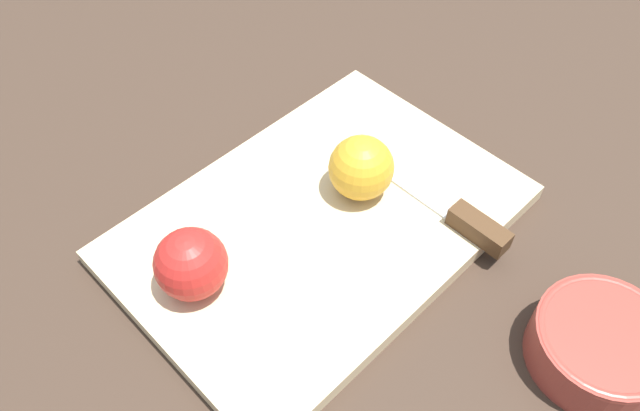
{
  "coord_description": "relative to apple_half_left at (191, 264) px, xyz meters",
  "views": [
    {
      "loc": [
        -0.27,
        -0.29,
        0.52
      ],
      "look_at": [
        0.0,
        0.0,
        0.04
      ],
      "focal_mm": 35.0,
      "sensor_mm": 36.0,
      "label": 1
    }
  ],
  "objects": [
    {
      "name": "apple_half_right",
      "position": [
        0.2,
        -0.02,
        0.0
      ],
      "size": [
        0.07,
        0.07,
        0.07
      ],
      "rotation": [
        0.0,
        0.0,
        3.19
      ],
      "color": "gold",
      "rests_on": "cutting_board"
    },
    {
      "name": "knife",
      "position": [
        0.24,
        -0.13,
        -0.02
      ],
      "size": [
        0.02,
        0.16,
        0.02
      ],
      "rotation": [
        0.0,
        0.0,
        1.61
      ],
      "color": "silver",
      "rests_on": "cutting_board"
    },
    {
      "name": "ground_plane",
      "position": [
        0.14,
        -0.02,
        -0.05
      ],
      "size": [
        4.0,
        4.0,
        0.0
      ],
      "primitive_type": "plane",
      "color": "#38281E"
    },
    {
      "name": "bowl",
      "position": [
        0.22,
        -0.29,
        -0.03
      ],
      "size": [
        0.12,
        0.12,
        0.05
      ],
      "color": "#99382D",
      "rests_on": "ground_plane"
    },
    {
      "name": "cutting_board",
      "position": [
        0.14,
        -0.02,
        -0.04
      ],
      "size": [
        0.41,
        0.29,
        0.02
      ],
      "color": "#D1B789",
      "rests_on": "ground_plane"
    },
    {
      "name": "apple_half_left",
      "position": [
        0.0,
        0.0,
        0.0
      ],
      "size": [
        0.07,
        0.07,
        0.07
      ],
      "rotation": [
        0.0,
        0.0,
        4.48
      ],
      "color": "red",
      "rests_on": "cutting_board"
    }
  ]
}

